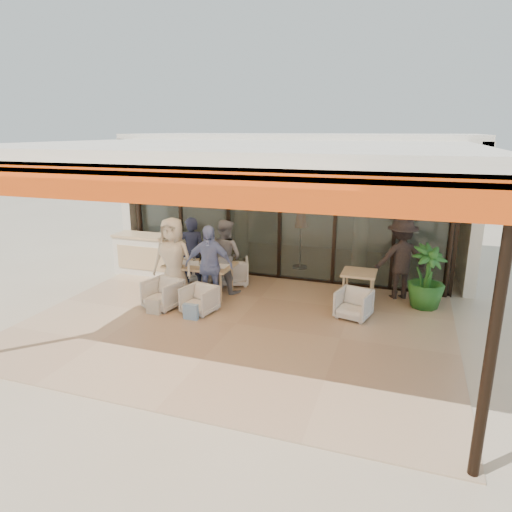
{
  "coord_description": "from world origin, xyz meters",
  "views": [
    {
      "loc": [
        2.98,
        -7.56,
        3.63
      ],
      "look_at": [
        0.1,
        0.9,
        1.15
      ],
      "focal_mm": 32.0,
      "sensor_mm": 36.0,
      "label": 1
    }
  ],
  "objects_px": {
    "chair_far_right": "(234,270)",
    "diner_cream": "(173,260)",
    "standing_woman": "(401,259)",
    "side_table": "(359,277)",
    "chair_near_right": "(199,299)",
    "diner_grey": "(225,256)",
    "chair_near_left": "(163,293)",
    "potted_palm": "(427,277)",
    "host_counter": "(150,254)",
    "diner_navy": "(192,253)",
    "chair_far_left": "(202,268)",
    "dining_table": "(200,266)",
    "diner_periwinkle": "(209,266)",
    "side_chair": "(354,303)"
  },
  "relations": [
    {
      "from": "chair_far_left",
      "to": "side_chair",
      "type": "distance_m",
      "value": 4.02
    },
    {
      "from": "chair_near_left",
      "to": "potted_palm",
      "type": "relative_size",
      "value": 0.51
    },
    {
      "from": "chair_far_left",
      "to": "chair_near_right",
      "type": "xyz_separation_m",
      "value": [
        0.84,
        -1.9,
        -0.03
      ]
    },
    {
      "from": "chair_far_right",
      "to": "diner_cream",
      "type": "relative_size",
      "value": 0.39
    },
    {
      "from": "chair_near_right",
      "to": "side_table",
      "type": "height_order",
      "value": "side_table"
    },
    {
      "from": "dining_table",
      "to": "diner_cream",
      "type": "height_order",
      "value": "diner_cream"
    },
    {
      "from": "chair_near_right",
      "to": "side_table",
      "type": "bearing_deg",
      "value": 38.18
    },
    {
      "from": "chair_far_right",
      "to": "diner_periwinkle",
      "type": "relative_size",
      "value": 0.41
    },
    {
      "from": "chair_near_right",
      "to": "potted_palm",
      "type": "distance_m",
      "value": 4.72
    },
    {
      "from": "chair_far_left",
      "to": "diner_grey",
      "type": "distance_m",
      "value": 1.1
    },
    {
      "from": "dining_table",
      "to": "diner_periwinkle",
      "type": "bearing_deg",
      "value": -46.8
    },
    {
      "from": "diner_periwinkle",
      "to": "side_table",
      "type": "relative_size",
      "value": 2.34
    },
    {
      "from": "host_counter",
      "to": "side_table",
      "type": "height_order",
      "value": "host_counter"
    },
    {
      "from": "side_table",
      "to": "standing_woman",
      "type": "bearing_deg",
      "value": 41.72
    },
    {
      "from": "host_counter",
      "to": "chair_near_right",
      "type": "relative_size",
      "value": 2.94
    },
    {
      "from": "chair_near_right",
      "to": "diner_navy",
      "type": "bearing_deg",
      "value": 132.68
    },
    {
      "from": "side_chair",
      "to": "potted_palm",
      "type": "xyz_separation_m",
      "value": [
        1.34,
        1.02,
        0.36
      ]
    },
    {
      "from": "standing_woman",
      "to": "chair_near_left",
      "type": "bearing_deg",
      "value": 1.48
    },
    {
      "from": "diner_grey",
      "to": "chair_far_left",
      "type": "bearing_deg",
      "value": -12.56
    },
    {
      "from": "diner_grey",
      "to": "side_table",
      "type": "height_order",
      "value": "diner_grey"
    },
    {
      "from": "host_counter",
      "to": "diner_grey",
      "type": "xyz_separation_m",
      "value": [
        2.36,
        -0.59,
        0.32
      ]
    },
    {
      "from": "diner_cream",
      "to": "diner_grey",
      "type": "bearing_deg",
      "value": 44.96
    },
    {
      "from": "standing_woman",
      "to": "diner_periwinkle",
      "type": "bearing_deg",
      "value": 0.22
    },
    {
      "from": "dining_table",
      "to": "chair_near_right",
      "type": "bearing_deg",
      "value": -65.87
    },
    {
      "from": "dining_table",
      "to": "diner_grey",
      "type": "height_order",
      "value": "diner_grey"
    },
    {
      "from": "host_counter",
      "to": "chair_near_left",
      "type": "bearing_deg",
      "value": -52.58
    },
    {
      "from": "host_counter",
      "to": "diner_navy",
      "type": "distance_m",
      "value": 1.66
    },
    {
      "from": "potted_palm",
      "to": "chair_near_left",
      "type": "bearing_deg",
      "value": -161.17
    },
    {
      "from": "chair_far_left",
      "to": "standing_woman",
      "type": "bearing_deg",
      "value": 176.62
    },
    {
      "from": "side_table",
      "to": "standing_woman",
      "type": "distance_m",
      "value": 1.1
    },
    {
      "from": "diner_navy",
      "to": "diner_grey",
      "type": "distance_m",
      "value": 0.84
    },
    {
      "from": "diner_cream",
      "to": "potted_palm",
      "type": "height_order",
      "value": "diner_cream"
    },
    {
      "from": "diner_grey",
      "to": "diner_periwinkle",
      "type": "height_order",
      "value": "diner_periwinkle"
    },
    {
      "from": "chair_far_right",
      "to": "diner_cream",
      "type": "bearing_deg",
      "value": 37.52
    },
    {
      "from": "host_counter",
      "to": "diner_cream",
      "type": "height_order",
      "value": "diner_cream"
    },
    {
      "from": "host_counter",
      "to": "diner_navy",
      "type": "bearing_deg",
      "value": -21.08
    },
    {
      "from": "chair_far_right",
      "to": "standing_woman",
      "type": "distance_m",
      "value": 3.86
    },
    {
      "from": "standing_woman",
      "to": "diner_grey",
      "type": "bearing_deg",
      "value": -11.96
    },
    {
      "from": "diner_cream",
      "to": "chair_far_right",
      "type": "bearing_deg",
      "value": 57.02
    },
    {
      "from": "dining_table",
      "to": "chair_near_right",
      "type": "xyz_separation_m",
      "value": [
        0.43,
        -0.96,
        -0.37
      ]
    },
    {
      "from": "diner_navy",
      "to": "side_table",
      "type": "xyz_separation_m",
      "value": [
        3.85,
        0.1,
        -0.21
      ]
    },
    {
      "from": "dining_table",
      "to": "potted_palm",
      "type": "height_order",
      "value": "potted_palm"
    },
    {
      "from": "chair_far_right",
      "to": "side_chair",
      "type": "relative_size",
      "value": 1.12
    },
    {
      "from": "chair_far_right",
      "to": "diner_grey",
      "type": "distance_m",
      "value": 0.7
    },
    {
      "from": "dining_table",
      "to": "chair_near_right",
      "type": "height_order",
      "value": "dining_table"
    },
    {
      "from": "chair_far_right",
      "to": "standing_woman",
      "type": "relative_size",
      "value": 0.39
    },
    {
      "from": "chair_far_left",
      "to": "side_table",
      "type": "bearing_deg",
      "value": 166.89
    },
    {
      "from": "chair_near_left",
      "to": "dining_table",
      "type": "bearing_deg",
      "value": 80.16
    },
    {
      "from": "chair_near_left",
      "to": "diner_cream",
      "type": "distance_m",
      "value": 0.77
    },
    {
      "from": "host_counter",
      "to": "diner_periwinkle",
      "type": "relative_size",
      "value": 1.06
    }
  ]
}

